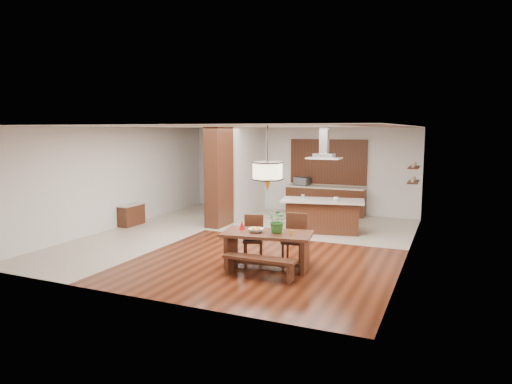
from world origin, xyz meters
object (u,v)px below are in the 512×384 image
at_px(pendant_lantern, 268,159).
at_px(kitchen_island, 323,216).
at_px(range_hood, 324,143).
at_px(island_cup, 336,199).
at_px(hallway_console, 131,215).
at_px(dining_bench, 259,268).
at_px(dining_table, 267,242).
at_px(microwave, 302,181).
at_px(dining_chair_left, 253,238).
at_px(dining_chair_right, 294,239).
at_px(foliage_plant, 278,221).
at_px(fruit_bowl, 256,230).

xyz_separation_m(pendant_lantern, kitchen_island, (0.17, 3.65, -1.77)).
height_order(range_hood, island_cup, range_hood).
relative_size(hallway_console, kitchen_island, 0.37).
distance_m(dining_bench, island_cup, 4.26).
relative_size(dining_table, kitchen_island, 0.80).
relative_size(kitchen_island, microwave, 4.77).
bearing_deg(kitchen_island, pendant_lantern, -103.83).
relative_size(hallway_console, microwave, 1.77).
distance_m(dining_table, dining_bench, 0.73).
distance_m(dining_chair_left, dining_chair_right, 0.90).
bearing_deg(dining_chair_right, foliage_plant, -108.91).
height_order(dining_chair_left, foliage_plant, foliage_plant).
bearing_deg(microwave, dining_bench, -64.84).
distance_m(dining_table, pendant_lantern, 1.70).
relative_size(dining_table, pendant_lantern, 1.46).
relative_size(dining_chair_right, island_cup, 7.66).
bearing_deg(microwave, kitchen_island, -47.23).
bearing_deg(hallway_console, dining_chair_left, -20.96).
height_order(dining_table, kitchen_island, kitchen_island).
height_order(hallway_console, microwave, microwave).
height_order(dining_table, range_hood, range_hood).
height_order(kitchen_island, island_cup, island_cup).
relative_size(dining_chair_right, range_hood, 1.15).
height_order(dining_chair_left, dining_chair_right, dining_chair_right).
relative_size(dining_table, fruit_bowl, 6.11).
xyz_separation_m(foliage_plant, island_cup, (0.34, 3.47, -0.02)).
distance_m(hallway_console, island_cup, 5.99).
xyz_separation_m(hallway_console, microwave, (3.99, 3.98, 0.77)).
distance_m(hallway_console, dining_bench, 6.12).
bearing_deg(fruit_bowl, foliage_plant, 13.51).
bearing_deg(range_hood, dining_table, -92.62).
bearing_deg(foliage_plant, dining_bench, -99.18).
xyz_separation_m(dining_table, microwave, (-1.28, 6.28, 0.54)).
bearing_deg(dining_bench, fruit_bowl, 119.00).
bearing_deg(kitchen_island, foliage_plant, -100.57).
relative_size(foliage_plant, microwave, 0.99).
height_order(dining_table, microwave, microwave).
xyz_separation_m(dining_bench, fruit_bowl, (-0.32, 0.59, 0.58)).
xyz_separation_m(dining_bench, pendant_lantern, (-0.10, 0.64, 2.04)).
xyz_separation_m(dining_bench, foliage_plant, (0.11, 0.69, 0.79)).
height_order(dining_chair_right, foliage_plant, foliage_plant).
xyz_separation_m(dining_chair_left, island_cup, (1.07, 3.05, 0.49)).
distance_m(island_cup, microwave, 3.31).
relative_size(dining_table, dining_chair_right, 1.84).
bearing_deg(dining_table, hallway_console, 156.48).
bearing_deg(fruit_bowl, hallway_console, 155.02).
bearing_deg(island_cup, dining_chair_right, -93.66).
bearing_deg(fruit_bowl, microwave, 99.43).
relative_size(pendant_lantern, foliage_plant, 2.67).
relative_size(dining_chair_left, island_cup, 7.07).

